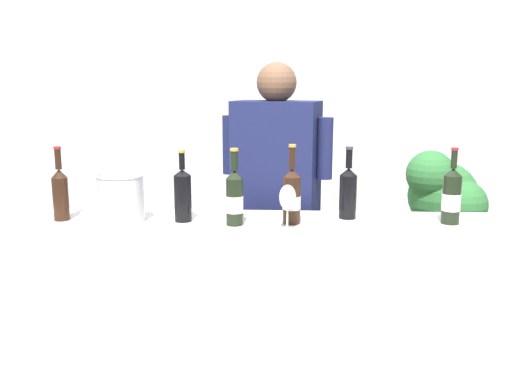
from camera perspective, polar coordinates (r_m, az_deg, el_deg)
The scene contains 12 objects.
wall_back at distance 5.00m, azimuth 1.03°, elevation 8.60°, with size 8.00×0.10×2.80m, color silver.
counter at distance 2.65m, azimuth -0.81°, elevation -14.00°, with size 2.52×0.58×1.01m, color beige.
wine_bottle_0 at distance 2.54m, azimuth -7.54°, elevation -0.20°, with size 0.08×0.08×0.33m.
wine_bottle_1 at distance 2.49m, azimuth 3.69°, elevation -0.39°, with size 0.08×0.08×0.36m.
wine_bottle_2 at distance 2.46m, azimuth -2.22°, elevation -0.54°, with size 0.08×0.08×0.34m.
wine_bottle_3 at distance 2.69m, azimuth -19.46°, elevation -0.03°, with size 0.07×0.07×0.34m.
wine_bottle_4 at distance 2.61m, azimuth 9.44°, elevation 0.08°, with size 0.08×0.08×0.34m.
wine_bottle_5 at distance 2.63m, azimuth 19.45°, elevation -0.41°, with size 0.08×0.08×0.34m.
wine_glass at distance 2.37m, azimuth 3.26°, elevation -0.74°, with size 0.07×0.07×0.20m.
ice_bucket at distance 2.58m, azimuth -13.73°, elevation -0.58°, with size 0.22×0.22×0.22m.
person_server at distance 3.04m, azimuth 2.02°, elevation -3.79°, with size 0.59×0.35×1.74m.
potted_shrub at distance 3.88m, azimuth 18.63°, elevation -1.97°, with size 0.52×0.52×1.20m.
Camera 1 is at (0.15, -2.39, 1.64)m, focal length 38.92 mm.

